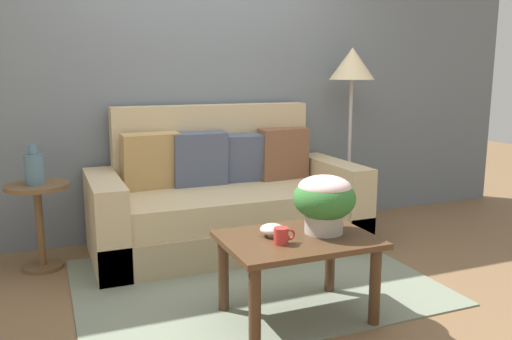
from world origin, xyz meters
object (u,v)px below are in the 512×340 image
object	(u,v)px
coffee_table	(297,252)
side_table	(39,211)
floor_lamp	(352,77)
snack_bowl	(272,230)
table_vase	(34,168)
potted_plant	(324,198)
couch	(226,203)
coffee_mug	(282,236)

from	to	relation	value
coffee_table	side_table	world-z (taller)	side_table
floor_lamp	snack_bowl	distance (m)	2.15
table_vase	potted_plant	bearing A→B (deg)	-41.61
coffee_table	table_vase	world-z (taller)	table_vase
couch	table_vase	distance (m)	1.41
floor_lamp	coffee_mug	distance (m)	2.24
coffee_mug	side_table	bearing A→B (deg)	129.70
couch	coffee_mug	xyz separation A→B (m)	(-0.17, -1.41, 0.17)
snack_bowl	table_vase	world-z (taller)	table_vase
potted_plant	coffee_mug	world-z (taller)	potted_plant
couch	coffee_table	bearing A→B (deg)	-91.94
potted_plant	snack_bowl	bearing A→B (deg)	170.25
couch	floor_lamp	distance (m)	1.56
floor_lamp	potted_plant	size ratio (longest dim) A/B	4.51
couch	potted_plant	distance (m)	1.36
snack_bowl	table_vase	xyz separation A→B (m)	(-1.19, 1.26, 0.21)
coffee_table	potted_plant	distance (m)	0.33
floor_lamp	potted_plant	world-z (taller)	floor_lamp
potted_plant	couch	bearing A→B (deg)	95.37
couch	side_table	bearing A→B (deg)	179.63
coffee_table	potted_plant	world-z (taller)	potted_plant
coffee_table	potted_plant	size ratio (longest dim) A/B	2.37
side_table	table_vase	world-z (taller)	table_vase
potted_plant	coffee_mug	xyz separation A→B (m)	(-0.30, -0.09, -0.15)
potted_plant	table_vase	distance (m)	1.98
couch	coffee_mug	world-z (taller)	couch
side_table	floor_lamp	world-z (taller)	floor_lamp
side_table	potted_plant	size ratio (longest dim) A/B	1.75
side_table	coffee_mug	distance (m)	1.84
coffee_table	snack_bowl	size ratio (longest dim) A/B	6.05
coffee_mug	snack_bowl	size ratio (longest dim) A/B	0.88
floor_lamp	table_vase	distance (m)	2.65
snack_bowl	table_vase	distance (m)	1.75
coffee_mug	table_vase	world-z (taller)	table_vase
floor_lamp	snack_bowl	size ratio (longest dim) A/B	11.53
side_table	coffee_table	bearing A→B (deg)	-45.81
side_table	coffee_mug	world-z (taller)	side_table
side_table	snack_bowl	world-z (taller)	side_table
coffee_table	coffee_mug	bearing A→B (deg)	-150.56
table_vase	floor_lamp	bearing A→B (deg)	3.74
table_vase	side_table	bearing A→B (deg)	63.15
potted_plant	coffee_mug	distance (m)	0.35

